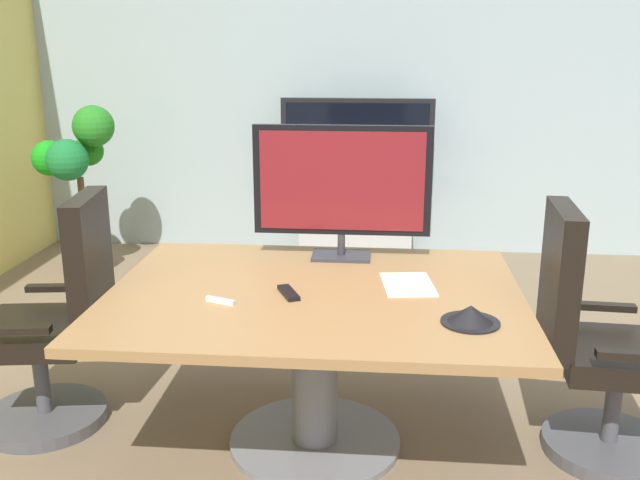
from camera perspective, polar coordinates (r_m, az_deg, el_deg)
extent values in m
plane|color=#7A664C|center=(3.24, 1.16, -16.61)|extent=(7.40, 7.40, 0.00)
cube|color=#9EB2B7|center=(5.94, 3.45, 13.24)|extent=(5.56, 0.10, 2.95)
cube|color=olive|center=(2.97, -0.43, -4.47)|extent=(1.73, 1.32, 0.04)
cylinder|color=slate|center=(3.11, -0.42, -10.75)|extent=(0.20, 0.20, 0.69)
cylinder|color=slate|center=(3.27, -0.41, -15.90)|extent=(0.76, 0.76, 0.03)
cylinder|color=#4C4C51|center=(3.66, -21.29, -13.15)|extent=(0.56, 0.56, 0.06)
cylinder|color=#4C4C51|center=(3.57, -21.63, -10.18)|extent=(0.07, 0.07, 0.36)
cube|color=black|center=(3.48, -21.99, -6.91)|extent=(0.54, 0.54, 0.10)
cube|color=black|center=(3.29, -18.14, -1.70)|extent=(0.15, 0.46, 0.60)
cube|color=black|center=(3.66, -20.61, -3.64)|extent=(0.28, 0.09, 0.03)
cube|color=black|center=(3.21, -23.35, -6.70)|extent=(0.28, 0.09, 0.03)
cylinder|color=#4C4C51|center=(3.45, 22.26, -15.16)|extent=(0.56, 0.56, 0.06)
cylinder|color=#4C4C51|center=(3.35, 22.64, -12.06)|extent=(0.07, 0.07, 0.36)
cube|color=black|center=(3.25, 23.05, -8.61)|extent=(0.51, 0.51, 0.10)
cube|color=black|center=(3.08, 18.83, -2.95)|extent=(0.12, 0.46, 0.60)
cube|color=black|center=(2.97, 24.07, -8.53)|extent=(0.28, 0.07, 0.03)
cube|color=black|center=(3.44, 21.95, -5.03)|extent=(0.28, 0.07, 0.03)
cube|color=#333338|center=(3.41, 1.73, -1.29)|extent=(0.28, 0.18, 0.02)
cylinder|color=#333338|center=(3.39, 1.73, -0.35)|extent=(0.04, 0.04, 0.10)
cube|color=black|center=(3.33, 1.79, 4.84)|extent=(0.84, 0.04, 0.52)
cube|color=maroon|center=(3.31, 1.77, 4.77)|extent=(0.77, 0.01, 0.47)
cube|color=#B7BABC|center=(5.77, 2.92, 1.10)|extent=(0.90, 0.36, 0.55)
cube|color=black|center=(5.62, 3.01, 7.53)|extent=(1.20, 0.06, 0.76)
cube|color=black|center=(5.58, 2.99, 7.47)|extent=(1.12, 0.01, 0.69)
cylinder|color=brown|center=(5.80, -18.33, -0.90)|extent=(0.34, 0.34, 0.30)
cylinder|color=brown|center=(5.71, -18.64, 2.66)|extent=(0.05, 0.05, 0.44)
sphere|color=#257C20|center=(5.56, -17.86, 8.77)|extent=(0.31, 0.31, 0.31)
sphere|color=#1E7616|center=(5.76, -18.22, 6.87)|extent=(0.23, 0.23, 0.23)
sphere|color=#18971A|center=(5.68, -21.04, 6.21)|extent=(0.27, 0.27, 0.27)
sphere|color=#1A7233|center=(5.48, -19.77, 6.12)|extent=(0.30, 0.30, 0.30)
cone|color=black|center=(2.68, 12.10, -5.91)|extent=(0.19, 0.19, 0.07)
cylinder|color=black|center=(2.69, 12.06, -6.52)|extent=(0.22, 0.22, 0.01)
cube|color=black|center=(2.91, -2.57, -4.29)|extent=(0.12, 0.18, 0.02)
cube|color=silver|center=(2.85, -8.06, -4.90)|extent=(0.13, 0.07, 0.02)
cube|color=white|center=(3.05, 7.12, -3.58)|extent=(0.25, 0.32, 0.01)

